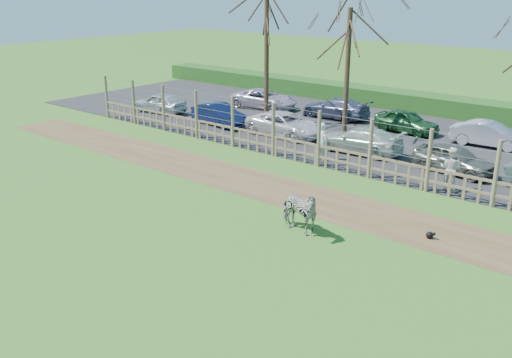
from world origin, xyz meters
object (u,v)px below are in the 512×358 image
Objects in this scene: tree_left at (267,23)px; visitor_a at (322,142)px; car_9 at (336,108)px; car_11 at (489,134)px; car_1 at (219,114)px; car_10 at (406,121)px; zebra at (298,211)px; crow at (430,235)px; car_8 at (264,99)px; tree_mid at (349,41)px; car_2 at (285,124)px; car_3 at (359,140)px; visitor_b at (451,169)px; car_0 at (159,103)px; car_4 at (454,159)px.

visitor_a is (6.16, -3.70, -4.71)m from tree_left.
car_11 is at bearing 85.34° from car_9.
car_1 is (-8.17, 1.96, -0.26)m from visitor_a.
car_9 is 4.76m from car_10.
zebra is at bearing -160.86° from car_10.
crow is 0.07× the size of car_8.
visitor_a is at bearing 26.13° from car_9.
car_2 is at bearing -134.43° from tree_mid.
tree_mid is at bearing 12.53° from tree_left.
car_8 is at bearing -120.31° from car_3.
car_10 is at bearing -95.72° from car_8.
car_9 is (-10.01, 7.79, -0.26)m from visitor_b.
car_10 is (2.37, 2.42, -4.23)m from tree_mid.
car_11 is (18.30, 5.12, 0.00)m from car_0.
tree_left reaches higher than crow.
visitor_b reaches higher than car_8.
car_1 is at bearing -157.23° from tree_mid.
tree_left is 2.24× the size of car_0.
visitor_b is 0.40× the size of car_2.
tree_mid is 1.94× the size of car_0.
zebra reaches higher than crow.
visitor_b reaches higher than zebra.
crow is 21.59m from car_0.
car_11 is (-2.17, 11.94, 0.52)m from crow.
car_2 is 6.94m from car_8.
visitor_a is 0.42× the size of car_9.
car_4 is 10.85m from car_9.
tree_mid reaches higher than car_2.
visitor_b is (7.65, -4.89, -3.96)m from tree_mid.
visitor_b is 0.49× the size of car_0.
crow is 0.08× the size of car_11.
car_4 is 5.10m from car_11.
car_8 is at bearing 97.32° from car_10.
car_1 reaches higher than crow.
visitor_a is at bearing 118.85° from car_4.
zebra is at bearing 26.07° from car_9.
car_2 is 6.55m from car_10.
car_9 is at bearing -46.28° from visitor_a.
car_8 is 9.73m from car_10.
visitor_a is at bearing -21.42° from car_3.
car_8 is at bearing -22.32° from visitor_a.
car_3 is at bearing 134.80° from car_11.
car_8 is (-16.26, 11.88, 0.52)m from crow.
crow is at bearing 39.97° from car_3.
car_1 and car_10 have the same top height.
car_2 and car_8 have the same top height.
crow is 13.59m from car_10.
car_2 is 5.16m from car_9.
car_4 and car_9 have the same top height.
car_0 reaches higher than crow.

